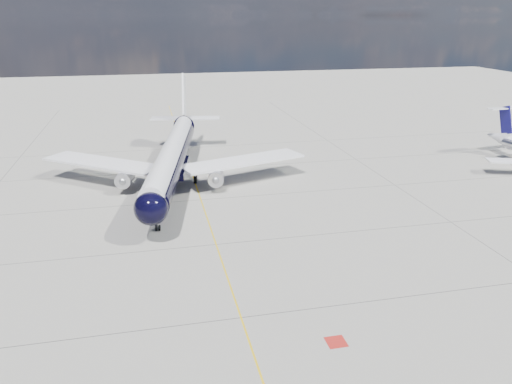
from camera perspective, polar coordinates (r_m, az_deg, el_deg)
The scene contains 4 objects.
ground at distance 75.89m, azimuth -6.75°, elevation 0.40°, with size 320.00×320.00×0.00m, color #99978E.
taxiway_centerline at distance 71.21m, azimuth -6.32°, elevation -0.89°, with size 0.16×160.00×0.01m, color #DEB10B.
red_marking at distance 42.24m, azimuth 9.14°, elevation -16.55°, with size 1.60×1.60×0.01m, color maroon.
main_airliner at distance 77.68m, azimuth -9.49°, elevation 4.20°, with size 40.82×50.20×14.56m.
Camera 1 is at (-6.81, -41.43, 24.71)m, focal length 35.00 mm.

